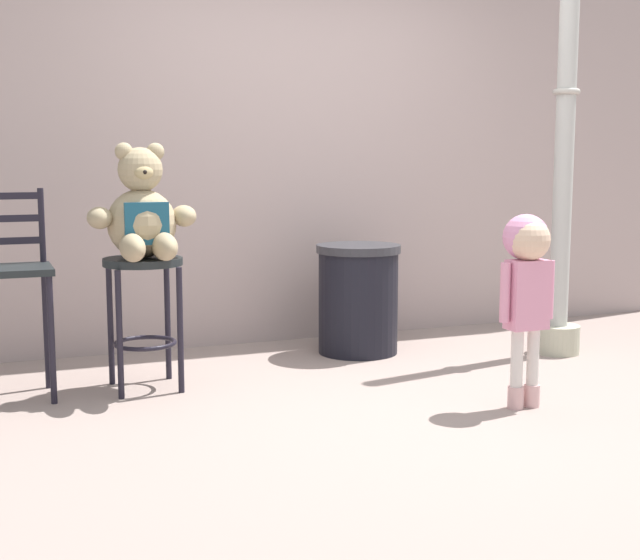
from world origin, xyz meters
TOP-DOWN VIEW (x-y plane):
  - ground_plane at (0.00, 0.00)m, footprint 24.00×24.00m
  - building_wall at (0.00, 1.84)m, footprint 6.43×0.30m
  - bar_stool_with_teddy at (-1.17, 0.78)m, footprint 0.42×0.42m
  - teddy_bear at (-1.17, 0.75)m, footprint 0.57×0.51m
  - child_walking at (0.50, -0.28)m, footprint 0.30×0.24m
  - trash_bin at (0.25, 1.15)m, footprint 0.53×0.53m
  - lamppost at (1.42, 0.66)m, footprint 0.28×0.28m
  - bar_chair_empty at (-1.82, 0.84)m, footprint 0.39×0.39m

SIDE VIEW (x-z plane):
  - ground_plane at x=0.00m, z-range 0.00..0.00m
  - trash_bin at x=0.25m, z-range 0.00..0.69m
  - bar_stool_with_teddy at x=-1.17m, z-range 0.16..0.87m
  - bar_chair_empty at x=-1.82m, z-range 0.07..1.15m
  - child_walking at x=0.50m, z-range 0.22..1.18m
  - teddy_bear at x=-1.17m, z-range 0.63..1.23m
  - lamppost at x=1.42m, z-range -0.29..2.53m
  - building_wall at x=0.00m, z-range 0.00..3.62m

